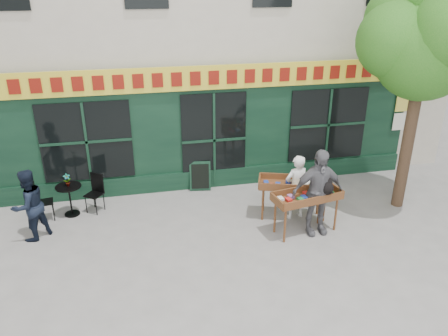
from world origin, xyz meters
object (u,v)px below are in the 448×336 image
at_px(book_cart_center, 307,199).
at_px(dog, 325,179).
at_px(woman, 296,187).
at_px(man_right, 317,192).
at_px(book_cart_right, 292,186).
at_px(man_left, 29,205).
at_px(bistro_table, 69,194).

height_order(book_cart_center, dog, dog).
bearing_deg(woman, book_cart_center, 79.82).
bearing_deg(woman, man_right, 95.36).
relative_size(woman, man_right, 0.80).
relative_size(book_cart_right, man_right, 0.82).
bearing_deg(woman, man_left, -13.61).
xyz_separation_m(book_cart_right, bistro_table, (-5.10, 1.23, -0.28)).
height_order(dog, man_right, man_right).
bearing_deg(dog, book_cart_center, 161.69).
bearing_deg(man_right, book_cart_center, 159.60).
height_order(dog, bistro_table, dog).
relative_size(man_right, man_left, 1.23).
distance_m(book_cart_center, dog, 0.59).
distance_m(book_cart_right, bistro_table, 5.25).
height_order(book_cart_right, man_left, man_left).
bearing_deg(book_cart_right, man_right, -48.75).
bearing_deg(dog, woman, 106.38).
bearing_deg(book_cart_center, dog, -18.31).
distance_m(book_cart_right, man_left, 5.81).
distance_m(book_cart_center, man_right, 0.27).
distance_m(woman, bistro_table, 5.35).
height_order(book_cart_center, bistro_table, book_cart_center).
bearing_deg(bistro_table, dog, -19.39).
distance_m(book_cart_center, book_cart_right, 0.68).
relative_size(bistro_table, man_left, 0.47).
relative_size(book_cart_center, dog, 2.64).
relative_size(man_right, bistro_table, 2.60).
distance_m(woman, book_cart_right, 0.11).
relative_size(book_cart_center, man_left, 0.98).
distance_m(book_cart_right, man_right, 0.82).
height_order(book_cart_center, woman, woman).
xyz_separation_m(woman, book_cart_right, (-0.10, 0.03, 0.03)).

